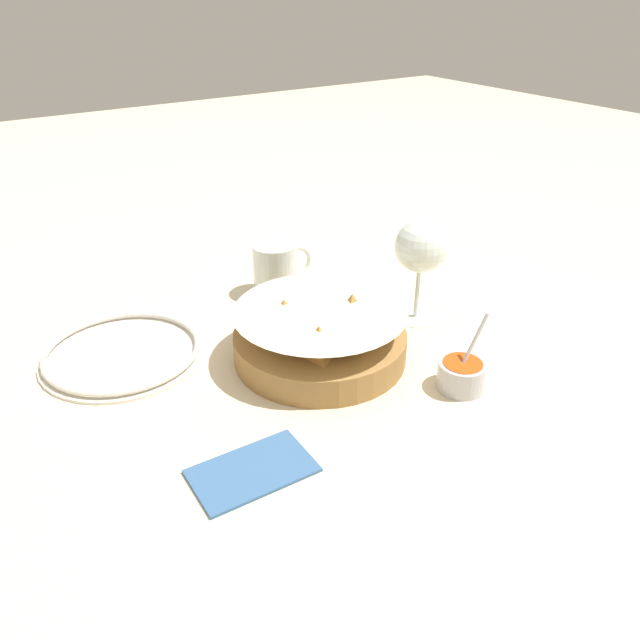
{
  "coord_description": "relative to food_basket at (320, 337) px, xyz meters",
  "views": [
    {
      "loc": [
        -0.46,
        -0.65,
        0.49
      ],
      "look_at": [
        -0.04,
        -0.02,
        0.06
      ],
      "focal_mm": 35.0,
      "sensor_mm": 36.0,
      "label": 1
    }
  ],
  "objects": [
    {
      "name": "wine_glass",
      "position": [
        0.2,
        0.01,
        0.08
      ],
      "size": [
        0.08,
        0.08,
        0.16
      ],
      "color": "silver",
      "rests_on": "ground_plane"
    },
    {
      "name": "side_plate",
      "position": [
        -0.24,
        0.16,
        -0.03
      ],
      "size": [
        0.24,
        0.24,
        0.01
      ],
      "color": "silver",
      "rests_on": "ground_plane"
    },
    {
      "name": "napkin",
      "position": [
        -0.2,
        -0.16,
        -0.03
      ],
      "size": [
        0.14,
        0.09,
        0.01
      ],
      "color": "#38608E",
      "rests_on": "ground_plane"
    },
    {
      "name": "food_basket",
      "position": [
        0.0,
        0.0,
        0.0
      ],
      "size": [
        0.25,
        0.25,
        0.09
      ],
      "color": "olive",
      "rests_on": "ground_plane"
    },
    {
      "name": "beer_mug",
      "position": [
        0.05,
        0.22,
        0.01
      ],
      "size": [
        0.11,
        0.08,
        0.09
      ],
      "color": "silver",
      "rests_on": "ground_plane"
    },
    {
      "name": "ground_plane",
      "position": [
        0.04,
        0.02,
        -0.04
      ],
      "size": [
        4.0,
        4.0,
        0.0
      ],
      "primitive_type": "plane",
      "color": "beige"
    },
    {
      "name": "sauce_cup",
      "position": [
        0.12,
        -0.17,
        -0.01
      ],
      "size": [
        0.07,
        0.06,
        0.1
      ],
      "color": "#B7B7BC",
      "rests_on": "ground_plane"
    }
  ]
}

